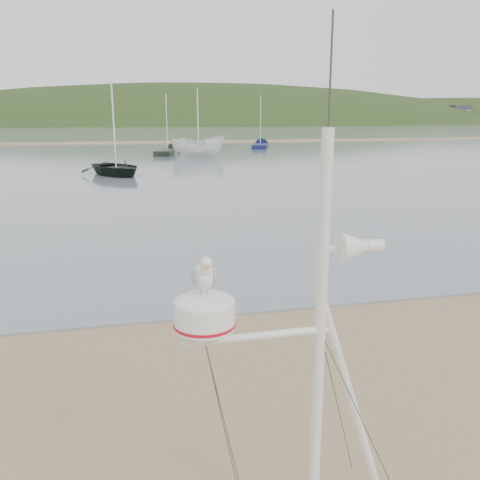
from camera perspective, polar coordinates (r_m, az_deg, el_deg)
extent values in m
plane|color=#8A6F4F|center=(6.76, -20.50, -22.95)|extent=(560.00, 560.00, 0.00)
cube|color=slate|center=(137.45, -13.76, 11.87)|extent=(560.00, 256.00, 0.04)
cube|color=#8A6F4F|center=(75.50, -14.03, 10.54)|extent=(560.00, 7.00, 0.07)
ellipsoid|color=#203214|center=(244.91, -3.85, 7.78)|extent=(400.00, 180.00, 80.00)
ellipsoid|color=#203214|center=(300.34, 23.88, 9.03)|extent=(300.00, 135.00, 56.00)
cube|color=silver|center=(204.76, -24.09, 12.74)|extent=(8.40, 6.30, 8.00)
cube|color=silver|center=(201.69, -16.64, 13.35)|extent=(8.40, 6.30, 8.00)
cube|color=silver|center=(201.95, -9.05, 13.74)|extent=(8.40, 6.30, 8.00)
cube|color=silver|center=(205.52, -1.59, 13.90)|extent=(8.40, 6.30, 8.00)
cube|color=silver|center=(212.25, 5.51, 13.84)|extent=(8.40, 6.30, 8.00)
cube|color=silver|center=(221.83, 12.08, 13.61)|extent=(8.40, 6.30, 8.00)
cube|color=silver|center=(233.93, 18.02, 13.25)|extent=(8.40, 6.30, 8.00)
cube|color=silver|center=(248.17, 23.32, 12.81)|extent=(8.40, 6.30, 8.00)
cylinder|color=silver|center=(4.45, 8.84, -13.36)|extent=(0.10, 0.10, 3.87)
cylinder|color=silver|center=(4.94, 13.23, -19.66)|extent=(0.90, 0.08, 2.54)
cylinder|color=silver|center=(4.17, 2.06, -10.73)|extent=(1.26, 0.07, 0.07)
cylinder|color=#2D382D|center=(3.97, 10.13, 17.95)|extent=(0.02, 0.02, 0.87)
cube|color=silver|center=(4.05, -3.98, -10.36)|extent=(0.15, 0.15, 0.09)
cylinder|color=white|center=(4.00, -4.02, -8.40)|extent=(0.48, 0.48, 0.21)
cylinder|color=red|center=(4.02, -4.00, -9.35)|extent=(0.49, 0.49, 0.02)
ellipsoid|color=white|center=(3.96, -4.04, -6.97)|extent=(0.48, 0.48, 0.14)
cone|color=white|center=(4.20, 12.76, -0.77)|extent=(0.25, 0.25, 0.25)
cylinder|color=white|center=(4.28, 14.86, -0.63)|extent=(0.14, 0.11, 0.11)
cube|color=silver|center=(4.13, 10.59, -0.91)|extent=(0.19, 0.04, 0.04)
cylinder|color=tan|center=(3.92, -4.42, -5.61)|extent=(0.01, 0.01, 0.07)
cylinder|color=tan|center=(3.92, -3.72, -5.56)|extent=(0.01, 0.01, 0.07)
ellipsoid|color=white|center=(3.89, -4.10, -4.04)|extent=(0.16, 0.26, 0.19)
ellipsoid|color=#A1A4A9|center=(3.86, -5.14, -4.08)|extent=(0.05, 0.21, 0.12)
ellipsoid|color=#A1A4A9|center=(3.89, -3.02, -3.94)|extent=(0.05, 0.21, 0.12)
cone|color=white|center=(4.02, -4.40, -3.72)|extent=(0.09, 0.08, 0.09)
ellipsoid|color=white|center=(3.77, -3.88, -3.29)|extent=(0.08, 0.08, 0.11)
sphere|color=white|center=(3.73, -3.84, -2.62)|extent=(0.09, 0.09, 0.09)
cone|color=gold|center=(3.69, -3.71, -2.90)|extent=(0.02, 0.05, 0.02)
imported|color=black|center=(34.79, -13.92, 11.10)|extent=(3.60, 2.50, 4.92)
imported|color=silver|center=(48.44, -4.73, 12.26)|extent=(2.14, 2.10, 5.16)
cube|color=#131742|center=(62.07, 2.29, 10.50)|extent=(3.24, 5.42, 0.50)
cone|color=#131742|center=(65.36, 2.48, 10.66)|extent=(2.15, 2.25, 1.65)
cylinder|color=silver|center=(61.97, 2.32, 13.35)|extent=(0.08, 0.08, 5.68)
cube|color=black|center=(52.31, -8.12, 9.74)|extent=(3.19, 5.16, 0.50)
cone|color=black|center=(55.35, -7.25, 9.99)|extent=(2.08, 2.16, 1.58)
cylinder|color=silver|center=(52.19, -8.23, 12.98)|extent=(0.08, 0.08, 5.41)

